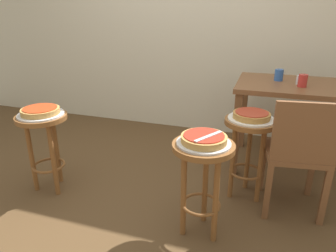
{
  "coord_description": "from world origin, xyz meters",
  "views": [
    {
      "loc": [
        0.87,
        -1.83,
        1.39
      ],
      "look_at": [
        0.21,
        0.18,
        0.56
      ],
      "focal_mm": 33.28,
      "sensor_mm": 36.0,
      "label": 1
    }
  ],
  "objects_px": {
    "dining_table": "(298,98)",
    "serving_plate_middle": "(41,114)",
    "stool_foreground": "(202,168)",
    "wooden_chair": "(298,152)",
    "condiment_shaker": "(299,80)",
    "serving_plate_foreground": "(204,143)",
    "pizza_foreground": "(204,139)",
    "stool_middle": "(44,135)",
    "pizza_middle": "(40,111)",
    "pizza_server_knife": "(208,136)",
    "cup_far_edge": "(279,75)",
    "stool_leftside": "(249,140)",
    "pizza_leftside": "(252,115)",
    "cup_near_edge": "(303,81)",
    "serving_plate_leftside": "(251,119)"
  },
  "relations": [
    {
      "from": "serving_plate_middle",
      "to": "pizza_leftside",
      "type": "xyz_separation_m",
      "value": [
        1.49,
        0.39,
        0.03
      ]
    },
    {
      "from": "stool_foreground",
      "to": "pizza_leftside",
      "type": "height_order",
      "value": "pizza_leftside"
    },
    {
      "from": "dining_table",
      "to": "condiment_shaker",
      "type": "xyz_separation_m",
      "value": [
        -0.02,
        -0.03,
        0.16
      ]
    },
    {
      "from": "cup_near_edge",
      "to": "wooden_chair",
      "type": "height_order",
      "value": "cup_near_edge"
    },
    {
      "from": "stool_foreground",
      "to": "pizza_middle",
      "type": "relative_size",
      "value": 2.26
    },
    {
      "from": "cup_far_edge",
      "to": "pizza_server_knife",
      "type": "relative_size",
      "value": 0.45
    },
    {
      "from": "cup_far_edge",
      "to": "condiment_shaker",
      "type": "distance_m",
      "value": 0.19
    },
    {
      "from": "stool_foreground",
      "to": "stool_leftside",
      "type": "relative_size",
      "value": 1.0
    },
    {
      "from": "serving_plate_middle",
      "to": "pizza_server_knife",
      "type": "height_order",
      "value": "pizza_server_knife"
    },
    {
      "from": "pizza_middle",
      "to": "dining_table",
      "type": "distance_m",
      "value": 2.09
    },
    {
      "from": "pizza_middle",
      "to": "pizza_server_knife",
      "type": "relative_size",
      "value": 1.26
    },
    {
      "from": "pizza_foreground",
      "to": "wooden_chair",
      "type": "xyz_separation_m",
      "value": [
        0.56,
        0.41,
        -0.19
      ]
    },
    {
      "from": "wooden_chair",
      "to": "pizza_middle",
      "type": "bearing_deg",
      "value": -171.14
    },
    {
      "from": "stool_middle",
      "to": "pizza_middle",
      "type": "distance_m",
      "value": 0.2
    },
    {
      "from": "pizza_middle",
      "to": "cup_near_edge",
      "type": "relative_size",
      "value": 2.76
    },
    {
      "from": "serving_plate_middle",
      "to": "pizza_server_knife",
      "type": "xyz_separation_m",
      "value": [
        1.29,
        -0.15,
        0.06
      ]
    },
    {
      "from": "serving_plate_foreground",
      "to": "pizza_foreground",
      "type": "xyz_separation_m",
      "value": [
        0.0,
        -0.0,
        0.03
      ]
    },
    {
      "from": "pizza_middle",
      "to": "serving_plate_middle",
      "type": "bearing_deg",
      "value": 0.0
    },
    {
      "from": "serving_plate_middle",
      "to": "pizza_foreground",
      "type": "bearing_deg",
      "value": -5.89
    },
    {
      "from": "cup_near_edge",
      "to": "pizza_foreground",
      "type": "bearing_deg",
      "value": -119.34
    },
    {
      "from": "stool_foreground",
      "to": "pizza_middle",
      "type": "bearing_deg",
      "value": 174.11
    },
    {
      "from": "pizza_middle",
      "to": "dining_table",
      "type": "xyz_separation_m",
      "value": [
        1.83,
        1.01,
        -0.01
      ]
    },
    {
      "from": "stool_foreground",
      "to": "condiment_shaker",
      "type": "bearing_deg",
      "value": 63.4
    },
    {
      "from": "serving_plate_middle",
      "to": "wooden_chair",
      "type": "bearing_deg",
      "value": 8.86
    },
    {
      "from": "cup_far_edge",
      "to": "serving_plate_foreground",
      "type": "bearing_deg",
      "value": -108.29
    },
    {
      "from": "serving_plate_middle",
      "to": "cup_near_edge",
      "type": "relative_size",
      "value": 3.35
    },
    {
      "from": "dining_table",
      "to": "serving_plate_middle",
      "type": "bearing_deg",
      "value": -151.16
    },
    {
      "from": "cup_near_edge",
      "to": "wooden_chair",
      "type": "relative_size",
      "value": 0.12
    },
    {
      "from": "serving_plate_foreground",
      "to": "pizza_server_knife",
      "type": "xyz_separation_m",
      "value": [
        0.03,
        -0.02,
        0.06
      ]
    },
    {
      "from": "serving_plate_middle",
      "to": "wooden_chair",
      "type": "distance_m",
      "value": 1.85
    },
    {
      "from": "pizza_middle",
      "to": "condiment_shaker",
      "type": "bearing_deg",
      "value": 28.46
    },
    {
      "from": "serving_plate_foreground",
      "to": "pizza_middle",
      "type": "relative_size",
      "value": 1.16
    },
    {
      "from": "pizza_foreground",
      "to": "pizza_server_knife",
      "type": "height_order",
      "value": "pizza_server_knife"
    },
    {
      "from": "serving_plate_middle",
      "to": "cup_far_edge",
      "type": "height_order",
      "value": "cup_far_edge"
    },
    {
      "from": "serving_plate_leftside",
      "to": "wooden_chair",
      "type": "relative_size",
      "value": 0.39
    },
    {
      "from": "dining_table",
      "to": "condiment_shaker",
      "type": "distance_m",
      "value": 0.16
    },
    {
      "from": "pizza_leftside",
      "to": "dining_table",
      "type": "distance_m",
      "value": 0.71
    },
    {
      "from": "stool_leftside",
      "to": "pizza_server_knife",
      "type": "height_order",
      "value": "pizza_server_knife"
    },
    {
      "from": "pizza_middle",
      "to": "stool_leftside",
      "type": "bearing_deg",
      "value": 14.62
    },
    {
      "from": "condiment_shaker",
      "to": "cup_near_edge",
      "type": "bearing_deg",
      "value": -73.01
    },
    {
      "from": "serving_plate_foreground",
      "to": "stool_middle",
      "type": "height_order",
      "value": "serving_plate_foreground"
    },
    {
      "from": "stool_foreground",
      "to": "serving_plate_leftside",
      "type": "bearing_deg",
      "value": 65.73
    },
    {
      "from": "stool_foreground",
      "to": "pizza_leftside",
      "type": "bearing_deg",
      "value": 65.73
    },
    {
      "from": "cup_far_edge",
      "to": "wooden_chair",
      "type": "relative_size",
      "value": 0.12
    },
    {
      "from": "pizza_leftside",
      "to": "dining_table",
      "type": "relative_size",
      "value": 0.25
    },
    {
      "from": "serving_plate_foreground",
      "to": "serving_plate_leftside",
      "type": "xyz_separation_m",
      "value": [
        0.23,
        0.52,
        0.0
      ]
    },
    {
      "from": "serving_plate_leftside",
      "to": "condiment_shaker",
      "type": "height_order",
      "value": "condiment_shaker"
    },
    {
      "from": "stool_foreground",
      "to": "wooden_chair",
      "type": "xyz_separation_m",
      "value": [
        0.56,
        0.41,
        0.0
      ]
    },
    {
      "from": "serving_plate_middle",
      "to": "serving_plate_leftside",
      "type": "distance_m",
      "value": 1.54
    },
    {
      "from": "pizza_leftside",
      "to": "serving_plate_middle",
      "type": "bearing_deg",
      "value": -165.38
    }
  ]
}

